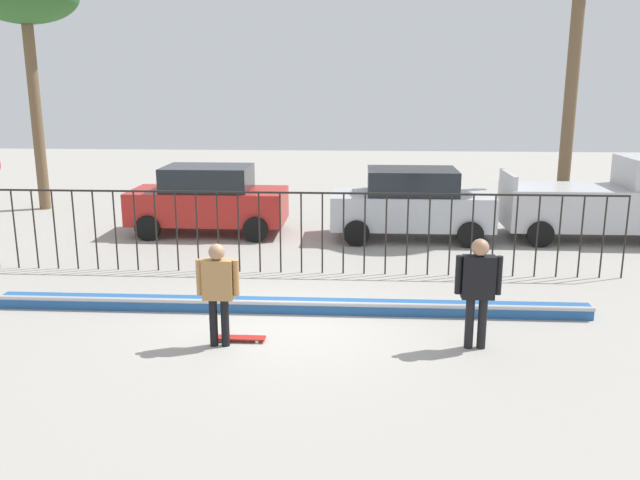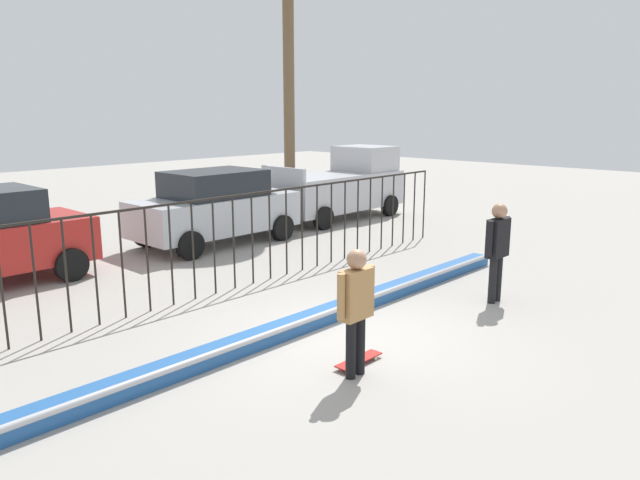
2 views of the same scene
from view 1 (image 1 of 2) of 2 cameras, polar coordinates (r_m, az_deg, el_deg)
name	(u,v)px [view 1 (image 1 of 2)]	position (r m, az deg, el deg)	size (l,w,h in m)	color
ground_plane	(285,325)	(11.70, -3.02, -7.36)	(60.00, 60.00, 0.00)	#9E9991
bowl_coping_ledge	(289,305)	(12.31, -2.66, -5.68)	(11.00, 0.40, 0.27)	#235699
perimeter_fence	(301,224)	(14.50, -1.64, 1.43)	(14.04, 0.04, 1.83)	black
skateboarder	(218,285)	(10.60, -8.84, -3.91)	(0.69, 0.26, 1.70)	black
skateboard	(241,338)	(11.04, -6.83, -8.41)	(0.80, 0.20, 0.07)	#A51E19
camera_operator	(478,283)	(10.66, 13.54, -3.68)	(0.73, 0.27, 1.81)	black
parked_car_red	(208,199)	(18.66, -9.64, 3.51)	(4.30, 2.12, 1.90)	#B2231E
parked_car_silver	(411,203)	(17.97, 7.90, 3.18)	(4.30, 2.12, 1.90)	#B7BABF
pickup_truck	(602,202)	(19.22, 23.26, 3.07)	(4.70, 2.12, 2.24)	#B7B7BC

